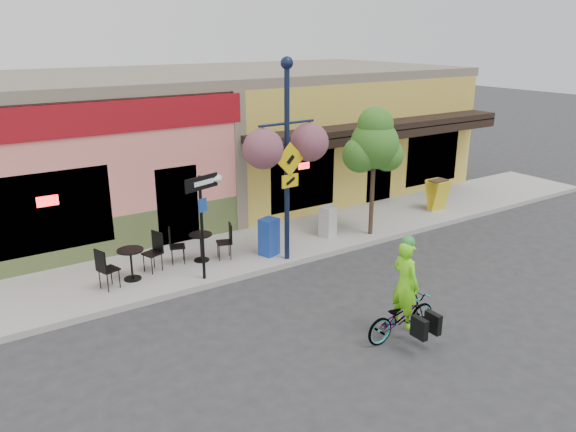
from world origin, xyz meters
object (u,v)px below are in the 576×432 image
at_px(building, 209,136).
at_px(lamp_post, 287,163).
at_px(one_way_sign, 202,229).
at_px(street_tree, 373,171).
at_px(bicycle, 401,316).
at_px(newspaper_box_grey, 328,221).
at_px(newspaper_box_blue, 269,237).
at_px(cyclist_rider, 404,296).

distance_m(building, lamp_post, 6.87).
bearing_deg(one_way_sign, lamp_post, -18.74).
relative_size(lamp_post, street_tree, 1.36).
bearing_deg(bicycle, one_way_sign, 26.89).
xyz_separation_m(one_way_sign, street_tree, (5.40, 0.18, 0.60)).
xyz_separation_m(lamp_post, newspaper_box_grey, (1.92, 0.78, -2.10)).
relative_size(bicycle, one_way_sign, 0.67).
bearing_deg(newspaper_box_grey, one_way_sign, 174.24).
distance_m(lamp_post, newspaper_box_grey, 2.95).
bearing_deg(newspaper_box_grey, building, 81.78).
bearing_deg(newspaper_box_grey, lamp_post, -173.38).
distance_m(newspaper_box_blue, street_tree, 3.59).
height_order(building, bicycle, building).
distance_m(one_way_sign, newspaper_box_blue, 2.27).
height_order(cyclist_rider, newspaper_box_blue, cyclist_rider).
bearing_deg(lamp_post, newspaper_box_blue, 113.29).
bearing_deg(newspaper_box_blue, one_way_sign, 172.58).
bearing_deg(cyclist_rider, building, -6.17).
xyz_separation_m(building, street_tree, (1.91, -6.52, -0.24)).
xyz_separation_m(cyclist_rider, newspaper_box_blue, (-0.14, 4.79, -0.23)).
relative_size(cyclist_rider, street_tree, 0.47).
xyz_separation_m(bicycle, cyclist_rider, (0.05, 0.00, 0.44)).
height_order(bicycle, newspaper_box_grey, newspaper_box_grey).
xyz_separation_m(bicycle, lamp_post, (0.16, 4.31, 2.24)).
distance_m(cyclist_rider, newspaper_box_grey, 5.49).
bearing_deg(newspaper_box_blue, bicycle, -108.24).
distance_m(one_way_sign, newspaper_box_grey, 4.40).
relative_size(newspaper_box_blue, newspaper_box_grey, 1.13).
bearing_deg(building, bicycle, -96.78).
height_order(lamp_post, newspaper_box_blue, lamp_post).
bearing_deg(lamp_post, bicycle, -95.11).
xyz_separation_m(bicycle, newspaper_box_grey, (2.08, 5.09, 0.14)).
xyz_separation_m(cyclist_rider, lamp_post, (0.11, 4.31, 1.81)).
bearing_deg(street_tree, bicycle, -125.38).
bearing_deg(bicycle, newspaper_box_grey, -21.88).
xyz_separation_m(lamp_post, one_way_sign, (-2.33, 0.05, -1.28)).
height_order(cyclist_rider, street_tree, street_tree).
bearing_deg(bicycle, newspaper_box_blue, 1.38).
relative_size(newspaper_box_grey, street_tree, 0.23).
distance_m(bicycle, newspaper_box_blue, 4.80).
distance_m(bicycle, cyclist_rider, 0.44).
bearing_deg(street_tree, cyclist_rider, -124.96).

